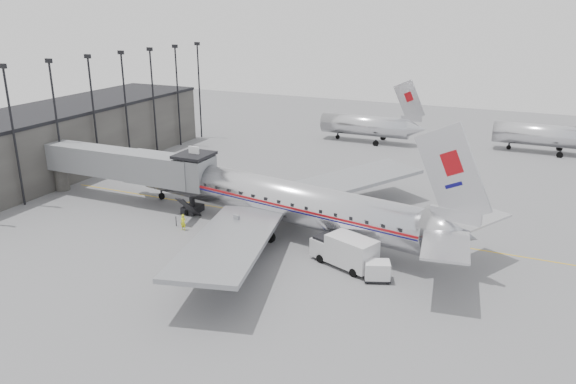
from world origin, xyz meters
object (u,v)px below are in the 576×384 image
object	(u,v)px
baggage_cart_navy	(333,245)
ramp_worker	(183,222)
airliner	(275,199)
service_van	(344,250)
baggage_cart_white	(377,271)

from	to	relation	value
baggage_cart_navy	ramp_worker	world-z (taller)	ramp_worker
airliner	baggage_cart_navy	size ratio (longest dim) A/B	17.43
baggage_cart_navy	ramp_worker	size ratio (longest dim) A/B	1.44
service_van	baggage_cart_white	xyz separation A→B (m)	(3.28, -1.49, -0.58)
baggage_cart_navy	baggage_cart_white	world-z (taller)	baggage_cart_white
baggage_cart_white	ramp_worker	size ratio (longest dim) A/B	1.57
service_van	baggage_cart_navy	distance (m)	2.71
service_van	baggage_cart_white	world-z (taller)	service_van
airliner	baggage_cart_white	size ratio (longest dim) A/B	16.05
airliner	service_van	distance (m)	10.10
service_van	ramp_worker	bearing A→B (deg)	-161.85
airliner	service_van	size ratio (longest dim) A/B	6.41
airliner	baggage_cart_navy	xyz separation A→B (m)	(6.97, -2.85, -2.41)
baggage_cart_navy	ramp_worker	distance (m)	15.15
baggage_cart_navy	service_van	bearing A→B (deg)	-28.16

